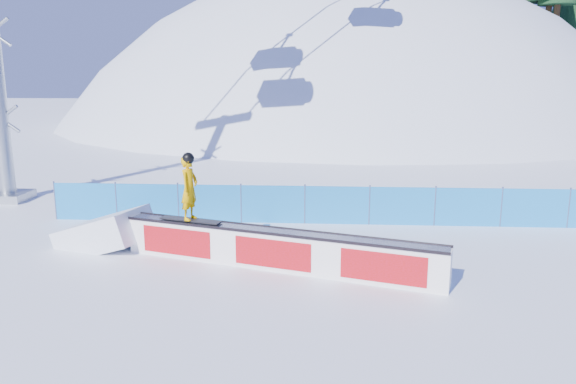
{
  "coord_description": "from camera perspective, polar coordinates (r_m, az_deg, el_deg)",
  "views": [
    {
      "loc": [
        -2.47,
        -12.48,
        4.73
      ],
      "look_at": [
        -3.38,
        2.24,
        1.5
      ],
      "focal_mm": 35.0,
      "sensor_mm": 36.0,
      "label": 1
    }
  ],
  "objects": [
    {
      "name": "rail_box",
      "position": [
        13.58,
        -1.16,
        -5.87
      ],
      "size": [
        7.92,
        2.99,
        0.97
      ],
      "rotation": [
        0.0,
        0.0,
        -0.31
      ],
      "color": "white",
      "rests_on": "ground"
    },
    {
      "name": "snowboarder",
      "position": [
        14.27,
        -10.0,
        0.46
      ],
      "size": [
        1.68,
        0.79,
        1.75
      ],
      "rotation": [
        0.0,
        0.0,
        1.29
      ],
      "color": "black",
      "rests_on": "rail_box"
    },
    {
      "name": "snow_ramp",
      "position": [
        16.26,
        -18.02,
        -5.18
      ],
      "size": [
        2.81,
        2.21,
        1.53
      ],
      "primitive_type": null,
      "rotation": [
        0.0,
        -0.31,
        -0.31
      ],
      "color": "white",
      "rests_on": "ground"
    },
    {
      "name": "safety_fence",
      "position": [
        17.64,
        11.51,
        -1.42
      ],
      "size": [
        22.05,
        0.05,
        1.3
      ],
      "color": "#187CCD",
      "rests_on": "ground"
    },
    {
      "name": "ground",
      "position": [
        13.57,
        13.96,
        -8.42
      ],
      "size": [
        160.0,
        160.0,
        0.0
      ],
      "primitive_type": "plane",
      "color": "white",
      "rests_on": "ground"
    },
    {
      "name": "snow_hill",
      "position": [
        59.08,
        5.78,
        -10.34
      ],
      "size": [
        64.0,
        64.0,
        64.0
      ],
      "color": "silver",
      "rests_on": "ground"
    }
  ]
}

